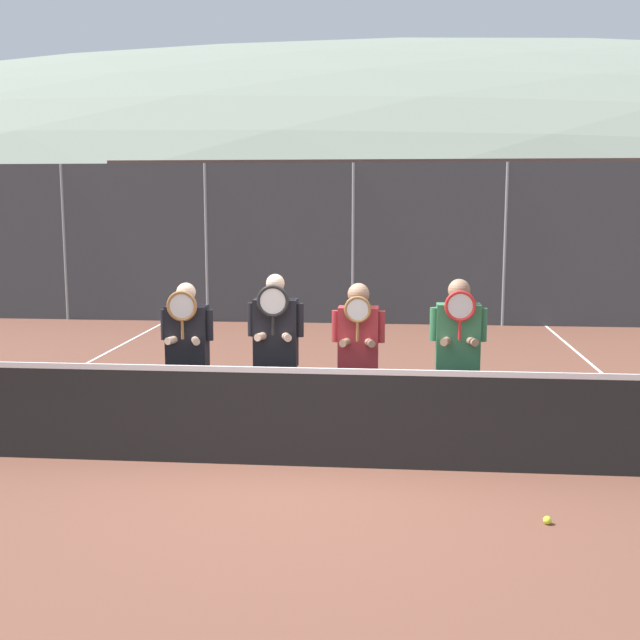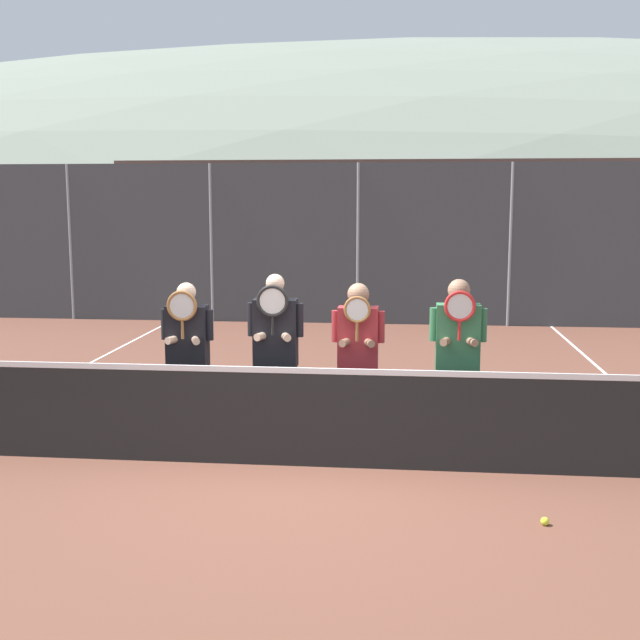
% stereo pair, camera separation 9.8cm
% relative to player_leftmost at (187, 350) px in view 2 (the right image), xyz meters
% --- Properties ---
extents(ground_plane, '(120.00, 120.00, 0.00)m').
position_rel_player_leftmost_xyz_m(ground_plane, '(1.28, -0.60, -1.02)').
color(ground_plane, brown).
extents(hill_distant, '(128.22, 71.23, 24.93)m').
position_rel_player_leftmost_xyz_m(hill_distant, '(1.28, 52.54, -1.02)').
color(hill_distant, gray).
rests_on(hill_distant, ground_plane).
extents(clubhouse_building, '(18.19, 5.50, 3.72)m').
position_rel_player_leftmost_xyz_m(clubhouse_building, '(2.83, 17.78, 0.86)').
color(clubhouse_building, beige).
rests_on(clubhouse_building, ground_plane).
extents(fence_back, '(18.71, 0.06, 3.34)m').
position_rel_player_leftmost_xyz_m(fence_back, '(1.28, 8.60, 0.65)').
color(fence_back, gray).
rests_on(fence_back, ground_plane).
extents(tennis_net, '(10.74, 0.09, 1.08)m').
position_rel_player_leftmost_xyz_m(tennis_net, '(1.28, -0.60, -0.51)').
color(tennis_net, gray).
rests_on(tennis_net, ground_plane).
extents(court_line_left_sideline, '(0.05, 16.00, 0.01)m').
position_rel_player_leftmost_xyz_m(court_line_left_sideline, '(-2.71, 2.40, -1.02)').
color(court_line_left_sideline, white).
rests_on(court_line_left_sideline, ground_plane).
extents(court_line_right_sideline, '(0.05, 16.00, 0.01)m').
position_rel_player_leftmost_xyz_m(court_line_right_sideline, '(5.28, 2.40, -1.02)').
color(court_line_right_sideline, white).
rests_on(court_line_right_sideline, ground_plane).
extents(player_leftmost, '(0.56, 0.34, 1.73)m').
position_rel_player_leftmost_xyz_m(player_leftmost, '(0.00, 0.00, 0.00)').
color(player_leftmost, '#56565B').
rests_on(player_leftmost, ground_plane).
extents(player_center_left, '(0.58, 0.34, 1.84)m').
position_rel_player_leftmost_xyz_m(player_center_left, '(0.95, -0.09, 0.06)').
color(player_center_left, black).
rests_on(player_center_left, ground_plane).
extents(player_center_right, '(0.54, 0.34, 1.74)m').
position_rel_player_leftmost_xyz_m(player_center_right, '(1.79, -0.01, 0.01)').
color(player_center_right, white).
rests_on(player_center_right, ground_plane).
extents(player_rightmost, '(0.57, 0.34, 1.80)m').
position_rel_player_leftmost_xyz_m(player_rightmost, '(2.80, -0.05, 0.05)').
color(player_rightmost, '#232838').
rests_on(player_rightmost, ground_plane).
extents(car_far_left, '(4.08, 1.97, 1.67)m').
position_rel_player_leftmost_xyz_m(car_far_left, '(-4.85, 11.76, -0.16)').
color(car_far_left, black).
rests_on(car_far_left, ground_plane).
extents(car_left_of_center, '(4.23, 1.95, 1.78)m').
position_rel_player_leftmost_xyz_m(car_left_of_center, '(-0.08, 11.93, -0.11)').
color(car_left_of_center, '#285638').
rests_on(car_left_of_center, ground_plane).
extents(car_center, '(4.50, 1.99, 1.66)m').
position_rel_player_leftmost_xyz_m(car_center, '(4.91, 12.24, -0.16)').
color(car_center, maroon).
rests_on(car_center, ground_plane).
extents(tennis_ball_on_court, '(0.07, 0.07, 0.07)m').
position_rel_player_leftmost_xyz_m(tennis_ball_on_court, '(3.41, -1.83, -0.99)').
color(tennis_ball_on_court, '#CCDB33').
rests_on(tennis_ball_on_court, ground_plane).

